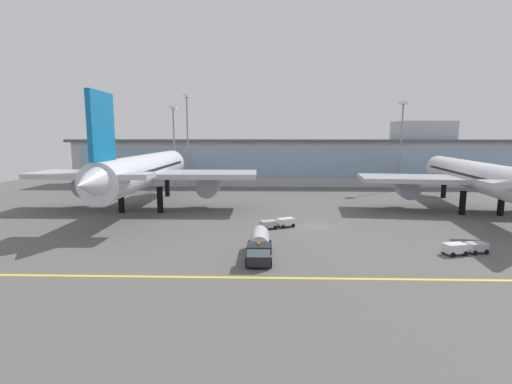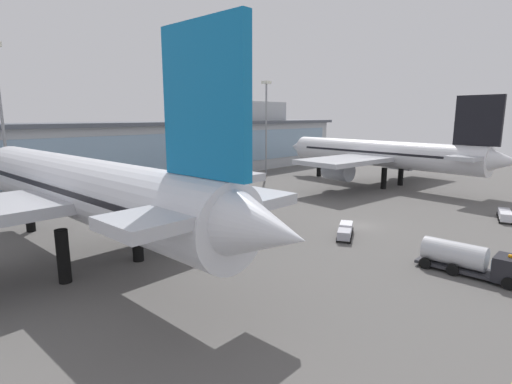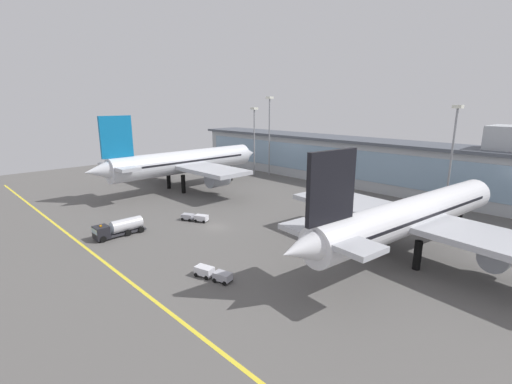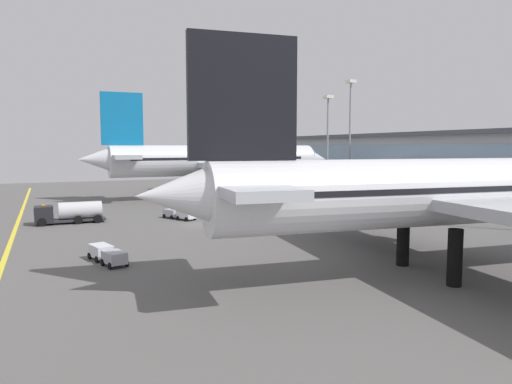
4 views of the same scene
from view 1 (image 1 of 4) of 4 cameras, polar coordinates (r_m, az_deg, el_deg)
The scene contains 11 objects.
ground_plane at distance 60.86m, azimuth 9.00°, elevation -5.21°, with size 180.00×180.00×0.00m, color #5B5956.
taxiway_centreline_stripe at distance 40.08m, azimuth 13.06°, elevation -12.59°, with size 144.00×0.50×0.01m, color yellow.
terminal_building at distance 112.57m, azimuth 6.52°, elevation 4.74°, with size 129.39×14.00×18.49m.
airliner_near_left at distance 76.30m, azimuth -16.43°, elevation 3.01°, with size 43.17×52.64×20.45m.
airliner_near_right at distance 82.09m, azimuth 30.25°, elevation 1.96°, with size 43.08×52.29×18.15m.
fuel_tanker_truck at distance 44.84m, azimuth 0.50°, elevation -8.06°, with size 2.90×9.05×2.90m.
baggage_tug_near at distance 53.01m, azimuth 28.91°, elevation -7.34°, with size 5.80×3.06×1.40m.
service_truck_far at distance 59.42m, azimuth 3.30°, elevation -4.67°, with size 5.69×3.92×1.40m.
apron_light_mast_west at distance 105.73m, azimuth -10.29°, elevation 9.44°, with size 1.80×1.80×25.25m.
apron_light_mast_centre at distance 105.99m, azimuth 21.08°, elevation 8.33°, with size 1.80×1.80×22.95m.
apron_light_mast_east at distance 102.30m, azimuth -12.26°, elevation 8.39°, with size 1.80×1.80×21.94m.
Camera 1 is at (-7.77, -58.66, 14.23)m, focal length 26.58 mm.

